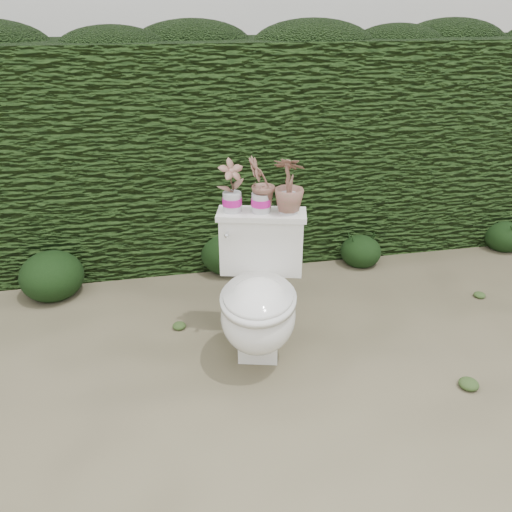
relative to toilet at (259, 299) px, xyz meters
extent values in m
plane|color=#7E7457|center=(-0.10, -0.08, -0.36)|extent=(60.00, 60.00, 0.00)
cube|color=#264216|center=(-0.10, 1.52, 0.44)|extent=(8.00, 1.00, 1.60)
cube|color=silver|center=(0.01, 0.02, -0.26)|extent=(0.29, 0.35, 0.20)
ellipsoid|color=silver|center=(-0.02, -0.08, -0.06)|extent=(0.53, 0.60, 0.39)
cube|color=silver|center=(0.06, 0.23, 0.22)|extent=(0.50, 0.28, 0.34)
cube|color=silver|center=(0.06, 0.23, 0.40)|extent=(0.53, 0.31, 0.03)
cylinder|color=silver|center=(-0.14, 0.19, 0.32)|extent=(0.03, 0.06, 0.02)
sphere|color=silver|center=(-0.15, 0.16, 0.32)|extent=(0.03, 0.03, 0.03)
imported|color=#1F662C|center=(-0.10, 0.27, 0.56)|extent=(0.17, 0.14, 0.28)
imported|color=#1F662C|center=(0.06, 0.23, 0.57)|extent=(0.21, 0.20, 0.30)
imported|color=#1F662C|center=(0.20, 0.19, 0.57)|extent=(0.22, 0.22, 0.30)
ellipsoid|color=black|center=(-1.27, 0.91, -0.18)|extent=(0.43, 0.43, 0.34)
ellipsoid|color=black|center=(-0.03, 1.05, -0.19)|extent=(0.42, 0.42, 0.34)
ellipsoid|color=black|center=(1.00, 0.95, -0.23)|extent=(0.31, 0.31, 0.25)
ellipsoid|color=black|center=(2.27, 0.98, -0.23)|extent=(0.32, 0.32, 0.25)
camera|label=1|loc=(-0.47, -2.32, 1.45)|focal=35.00mm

